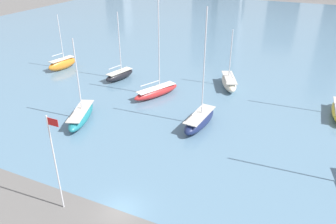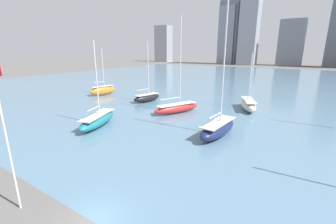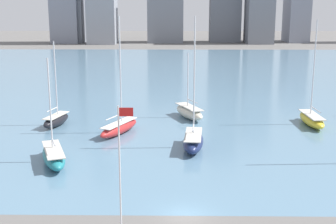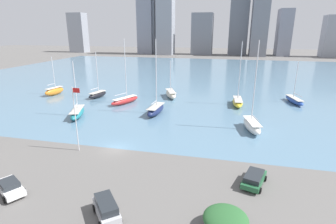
# 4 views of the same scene
# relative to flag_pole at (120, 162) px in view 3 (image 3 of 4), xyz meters

# --- Properties ---
(ground_plane) EXTENTS (500.00, 500.00, 0.00)m
(ground_plane) POSITION_rel_flag_pole_xyz_m (5.29, 1.86, -5.57)
(ground_plane) COLOR #605E5B
(harbor_water) EXTENTS (180.00, 140.00, 0.00)m
(harbor_water) POSITION_rel_flag_pole_xyz_m (5.29, 71.86, -5.57)
(harbor_water) COLOR slate
(harbor_water) RESTS_ON ground_plane
(flag_pole) EXTENTS (1.24, 0.14, 10.19)m
(flag_pole) POSITION_rel_flag_pole_xyz_m (0.00, 0.00, 0.00)
(flag_pole) COLOR silver
(flag_pole) RESTS_ON ground_plane
(sailboat_black) EXTENTS (3.51, 6.99, 12.44)m
(sailboat_black) POSITION_rel_flag_pole_xyz_m (-13.18, 31.36, -4.62)
(sailboat_black) COLOR black
(sailboat_black) RESTS_ON harbor_water
(sailboat_navy) EXTENTS (3.15, 8.47, 16.35)m
(sailboat_navy) POSITION_rel_flag_pole_xyz_m (6.69, 20.58, -4.48)
(sailboat_navy) COLOR #19234C
(sailboat_navy) RESTS_ON harbor_water
(sailboat_yellow) EXTENTS (2.79, 8.62, 15.52)m
(sailboat_yellow) POSITION_rel_flag_pole_xyz_m (24.75, 32.17, -4.60)
(sailboat_yellow) COLOR yellow
(sailboat_yellow) RESTS_ON harbor_water
(sailboat_red) EXTENTS (5.54, 9.02, 16.11)m
(sailboat_red) POSITION_rel_flag_pole_xyz_m (-3.36, 27.23, -4.59)
(sailboat_red) COLOR #B72828
(sailboat_red) RESTS_ON harbor_water
(sailboat_teal) EXTENTS (5.27, 9.13, 12.01)m
(sailboat_teal) POSITION_rel_flag_pole_xyz_m (-9.40, 14.91, -4.60)
(sailboat_teal) COLOR #1E757F
(sailboat_teal) RESTS_ON harbor_water
(sailboat_cream) EXTENTS (5.38, 8.40, 10.22)m
(sailboat_cream) POSITION_rel_flag_pole_xyz_m (6.67, 36.27, -4.55)
(sailboat_cream) COLOR beige
(sailboat_cream) RESTS_ON harbor_water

